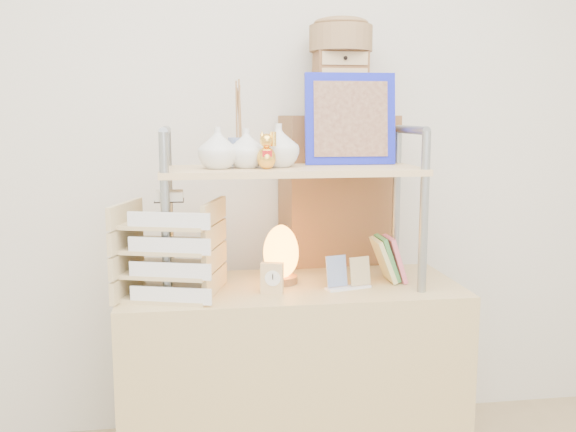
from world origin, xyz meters
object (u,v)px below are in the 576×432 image
letter_tray (171,254)px  cabinet (337,277)px  salt_lamp (281,254)px  desk (292,384)px

letter_tray → cabinet: bearing=33.5°
salt_lamp → letter_tray: bearing=-164.2°
cabinet → letter_tray: bearing=-151.8°
cabinet → salt_lamp: bearing=-135.6°
salt_lamp → desk: bearing=-47.7°
letter_tray → desk: bearing=9.8°
desk → salt_lamp: bearing=132.3°
cabinet → salt_lamp: size_ratio=6.34×
cabinet → salt_lamp: (-0.28, -0.33, 0.18)m
cabinet → salt_lamp: 0.47m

